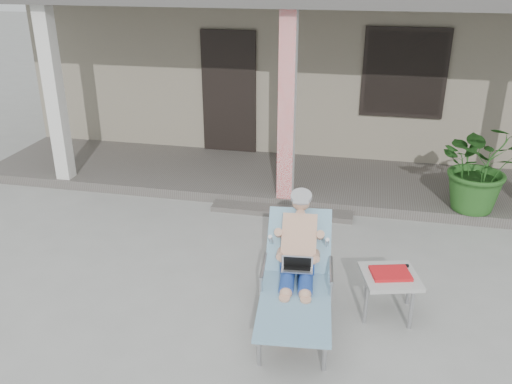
# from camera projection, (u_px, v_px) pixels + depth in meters

# --- Properties ---
(ground) EXTENTS (60.00, 60.00, 0.00)m
(ground) POSITION_uv_depth(u_px,v_px,m) (254.00, 284.00, 6.02)
(ground) COLOR #9E9E99
(ground) RESTS_ON ground
(house) EXTENTS (10.40, 5.40, 3.30)m
(house) POSITION_uv_depth(u_px,v_px,m) (320.00, 46.00, 11.20)
(house) COLOR gray
(house) RESTS_ON ground
(porch_deck) EXTENTS (10.00, 2.00, 0.15)m
(porch_deck) POSITION_uv_depth(u_px,v_px,m) (293.00, 179.00, 8.69)
(porch_deck) COLOR #605B56
(porch_deck) RESTS_ON ground
(porch_overhang) EXTENTS (10.00, 2.30, 2.85)m
(porch_overhang) POSITION_uv_depth(u_px,v_px,m) (298.00, 1.00, 7.57)
(porch_overhang) COLOR silver
(porch_overhang) RESTS_ON porch_deck
(porch_step) EXTENTS (2.00, 0.30, 0.07)m
(porch_step) POSITION_uv_depth(u_px,v_px,m) (281.00, 211.00, 7.67)
(porch_step) COLOR #605B56
(porch_step) RESTS_ON ground
(lounger) EXTENTS (0.83, 1.82, 1.15)m
(lounger) POSITION_uv_depth(u_px,v_px,m) (298.00, 250.00, 5.28)
(lounger) COLOR #B7B7BC
(lounger) RESTS_ON ground
(side_table) EXTENTS (0.66, 0.66, 0.48)m
(side_table) POSITION_uv_depth(u_px,v_px,m) (390.00, 278.00, 5.37)
(side_table) COLOR #AFAFAA
(side_table) RESTS_ON ground
(potted_palm) EXTENTS (1.28, 1.15, 1.28)m
(potted_palm) POSITION_uv_depth(u_px,v_px,m) (482.00, 165.00, 7.23)
(potted_palm) COLOR #26591E
(potted_palm) RESTS_ON porch_deck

